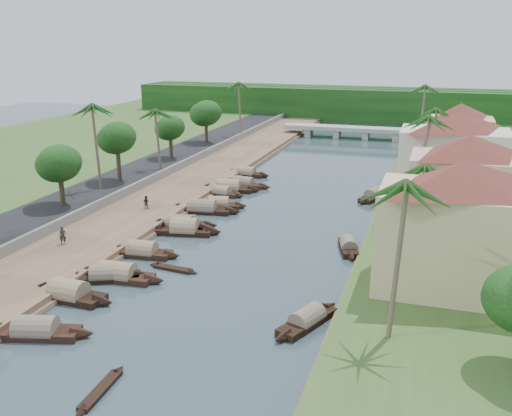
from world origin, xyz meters
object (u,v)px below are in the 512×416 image
(bridge, at_px, (352,130))
(building_near, at_px, (459,225))
(sampan_1, at_px, (69,294))
(sampan_0, at_px, (36,331))
(person_near, at_px, (63,236))

(bridge, distance_m, building_near, 76.54)
(building_near, bearing_deg, sampan_1, -163.01)
(sampan_0, relative_size, sampan_1, 1.02)
(bridge, bearing_deg, sampan_0, -95.65)
(building_near, height_order, sampan_1, building_near)
(building_near, bearing_deg, bridge, 104.39)
(sampan_1, relative_size, person_near, 4.76)
(building_near, relative_size, person_near, 8.36)
(bridge, height_order, person_near, person_near)
(sampan_1, xyz_separation_m, person_near, (-6.84, 8.88, 1.27))
(sampan_0, height_order, person_near, person_near)
(bridge, relative_size, sampan_0, 3.24)
(building_near, height_order, sampan_0, building_near)
(sampan_0, bearing_deg, person_near, 104.36)
(sampan_0, bearing_deg, bridge, 69.51)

